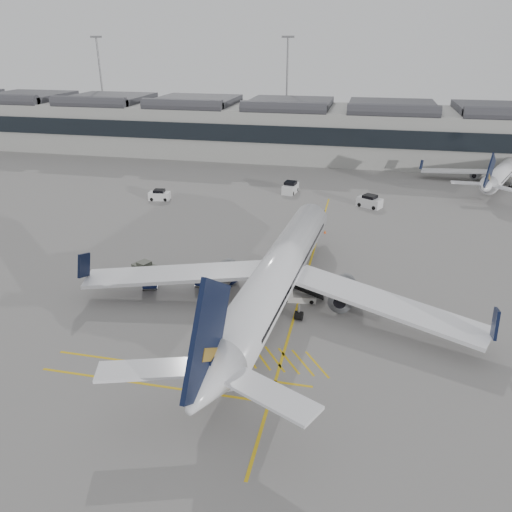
% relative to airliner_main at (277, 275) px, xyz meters
% --- Properties ---
extents(ground, '(220.00, 220.00, 0.00)m').
position_rel_airliner_main_xyz_m(ground, '(-7.89, -2.09, -3.43)').
color(ground, gray).
rests_on(ground, ground).
extents(terminal, '(200.00, 20.45, 12.40)m').
position_rel_airliner_main_xyz_m(terminal, '(-7.89, 69.84, 2.71)').
color(terminal, '#9E9E99').
rests_on(terminal, ground).
extents(light_masts, '(113.00, 0.60, 25.45)m').
position_rel_airliner_main_xyz_m(light_masts, '(-9.55, 83.91, 11.06)').
color(light_masts, slate).
rests_on(light_masts, ground).
extents(apron_markings, '(0.25, 60.00, 0.01)m').
position_rel_airliner_main_xyz_m(apron_markings, '(2.11, 7.91, -3.42)').
color(apron_markings, gold).
rests_on(apron_markings, ground).
extents(airliner_main, '(40.08, 43.93, 11.68)m').
position_rel_airliner_main_xyz_m(airliner_main, '(0.00, 0.00, 0.00)').
color(airliner_main, white).
rests_on(airliner_main, ground).
extents(airliner_far, '(26.85, 29.68, 8.37)m').
position_rel_airliner_main_xyz_m(airliner_far, '(32.21, 53.09, -0.97)').
color(airliner_far, white).
rests_on(airliner_far, ground).
extents(belt_loader, '(4.47, 1.86, 1.79)m').
position_rel_airliner_main_xyz_m(belt_loader, '(1.96, 1.62, -2.91)').
color(belt_loader, beige).
rests_on(belt_loader, ground).
extents(baggage_cart_a, '(2.27, 2.06, 1.97)m').
position_rel_airliner_main_xyz_m(baggage_cart_a, '(-0.10, 4.11, -2.37)').
color(baggage_cart_a, gray).
rests_on(baggage_cart_a, ground).
extents(baggage_cart_b, '(2.16, 1.93, 1.93)m').
position_rel_airliner_main_xyz_m(baggage_cart_b, '(-6.09, 3.80, -2.40)').
color(baggage_cart_b, gray).
rests_on(baggage_cart_b, ground).
extents(baggage_cart_c, '(1.80, 1.57, 1.69)m').
position_rel_airliner_main_xyz_m(baggage_cart_c, '(-8.62, 2.59, -2.52)').
color(baggage_cart_c, gray).
rests_on(baggage_cart_c, ground).
extents(baggage_cart_d, '(1.94, 1.76, 1.70)m').
position_rel_airliner_main_xyz_m(baggage_cart_d, '(-14.14, 0.85, -2.52)').
color(baggage_cart_d, gray).
rests_on(baggage_cart_d, ground).
extents(ramp_agent_a, '(0.71, 0.74, 1.71)m').
position_rel_airliner_main_xyz_m(ramp_agent_a, '(-2.20, 5.67, -2.58)').
color(ramp_agent_a, '#E1400B').
rests_on(ramp_agent_a, ground).
extents(ramp_agent_b, '(1.04, 0.85, 2.00)m').
position_rel_airliner_main_xyz_m(ramp_agent_b, '(-2.33, 1.38, -2.43)').
color(ramp_agent_b, '#DF4F0B').
rests_on(ramp_agent_b, ground).
extents(pushback_tug, '(3.11, 2.58, 1.50)m').
position_rel_airliner_main_xyz_m(pushback_tug, '(-16.19, 4.12, -2.76)').
color(pushback_tug, '#4E5245').
rests_on(pushback_tug, ground).
extents(safety_cone_nose, '(0.32, 0.32, 0.45)m').
position_rel_airliner_main_xyz_m(safety_cone_nose, '(2.95, 21.66, -3.21)').
color(safety_cone_nose, '#F24C0A').
rests_on(safety_cone_nose, ground).
extents(safety_cone_engine, '(0.38, 0.38, 0.53)m').
position_rel_airliner_main_xyz_m(safety_cone_engine, '(4.33, 4.80, -3.16)').
color(safety_cone_engine, '#F24C0A').
rests_on(safety_cone_engine, ground).
extents(service_van_left, '(3.64, 2.13, 1.78)m').
position_rel_airliner_main_xyz_m(service_van_left, '(-25.66, 31.34, -2.64)').
color(service_van_left, silver).
rests_on(service_van_left, ground).
extents(service_van_mid, '(2.55, 4.21, 2.04)m').
position_rel_airliner_main_xyz_m(service_van_mid, '(-4.84, 40.19, -2.52)').
color(service_van_mid, silver).
rests_on(service_van_mid, ground).
extents(service_van_right, '(4.33, 3.52, 1.99)m').
position_rel_airliner_main_xyz_m(service_van_right, '(8.81, 35.06, -2.54)').
color(service_van_right, silver).
rests_on(service_van_right, ground).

